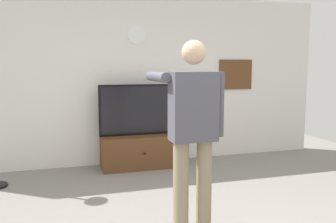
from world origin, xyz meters
TOP-DOWN VIEW (x-y plane):
  - back_wall at (0.00, 2.95)m, footprint 6.40×0.10m
  - tv_stand at (-0.04, 2.60)m, footprint 1.24×0.52m
  - television at (-0.04, 2.65)m, footprint 1.28×0.07m
  - wall_clock at (-0.04, 2.89)m, footprint 0.29×0.03m
  - framed_picture at (1.71, 2.90)m, footprint 0.62×0.04m
  - person_standing_nearer_lamp at (-0.08, 0.21)m, footprint 0.58×0.78m

SIDE VIEW (x-z plane):
  - tv_stand at x=-0.04m, z-range 0.00..0.51m
  - television at x=-0.04m, z-range 0.51..1.30m
  - person_standing_nearer_lamp at x=-0.08m, z-range 0.12..1.92m
  - back_wall at x=0.00m, z-range 0.00..2.70m
  - framed_picture at x=1.71m, z-range 1.17..1.69m
  - wall_clock at x=-0.04m, z-range 1.92..2.21m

